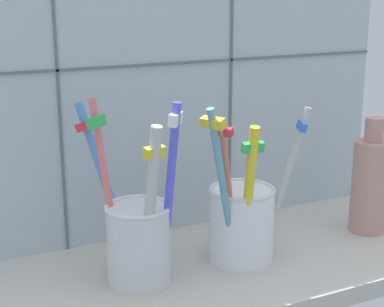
{
  "coord_description": "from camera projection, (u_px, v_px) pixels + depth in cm",
  "views": [
    {
      "loc": [
        -26.33,
        -53.52,
        31.56
      ],
      "look_at": [
        0.0,
        0.03,
        14.87
      ],
      "focal_mm": 56.91,
      "sensor_mm": 36.0,
      "label": 1
    }
  ],
  "objects": [
    {
      "name": "counter_slab",
      "position": [
        192.0,
        277.0,
        0.66
      ],
      "size": [
        64.0,
        22.0,
        2.0
      ],
      "primitive_type": "cube",
      "color": "#BCB7AD",
      "rests_on": "ground"
    },
    {
      "name": "toothbrush_cup_left",
      "position": [
        138.0,
        234.0,
        0.61
      ],
      "size": [
        8.81,
        11.64,
        19.01
      ],
      "color": "silver",
      "rests_on": "counter_slab"
    },
    {
      "name": "toothbrush_cup_right",
      "position": [
        242.0,
        218.0,
        0.66
      ],
      "size": [
        13.43,
        8.5,
        18.27
      ],
      "color": "white",
      "rests_on": "counter_slab"
    },
    {
      "name": "tile_wall_back",
      "position": [
        146.0,
        65.0,
        0.7
      ],
      "size": [
        64.0,
        2.2,
        45.0
      ],
      "color": "#B2C1CC",
      "rests_on": "ground"
    },
    {
      "name": "ceramic_vase",
      "position": [
        369.0,
        183.0,
        0.74
      ],
      "size": [
        4.41,
        4.41,
        14.3
      ],
      "color": "tan",
      "rests_on": "counter_slab"
    }
  ]
}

